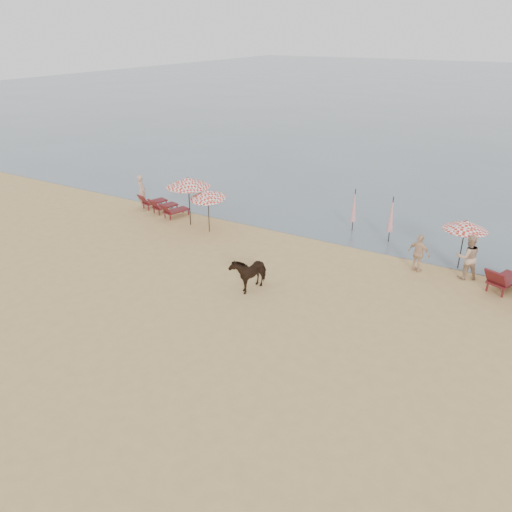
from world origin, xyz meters
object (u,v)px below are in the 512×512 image
at_px(umbrella_open_left_a, 188,182).
at_px(umbrella_closed_left, 354,206).
at_px(umbrella_open_right, 466,225).
at_px(lounger_cluster_left, 162,205).
at_px(cow, 249,272).
at_px(beachgoer_right_a, 468,257).
at_px(umbrella_open_left_b, 208,194).
at_px(beachgoer_right_b, 419,253).
at_px(beachgoer_left, 142,191).
at_px(umbrella_closed_right, 392,215).

distance_m(umbrella_open_left_a, umbrella_closed_left, 7.97).
bearing_deg(umbrella_open_right, umbrella_open_left_a, 176.47).
bearing_deg(lounger_cluster_left, cow, -14.31).
bearing_deg(umbrella_open_left_a, umbrella_open_right, 28.96).
distance_m(lounger_cluster_left, beachgoer_right_a, 15.13).
distance_m(umbrella_open_left_b, beachgoer_right_b, 9.74).
bearing_deg(umbrella_closed_left, umbrella_open_left_b, -149.12).
height_order(umbrella_open_right, beachgoer_left, umbrella_open_right).
height_order(umbrella_closed_right, beachgoer_right_a, umbrella_closed_right).
xyz_separation_m(lounger_cluster_left, umbrella_closed_right, (11.50, 2.13, 0.94)).
height_order(lounger_cluster_left, beachgoer_right_b, beachgoer_right_b).
bearing_deg(umbrella_closed_right, beachgoer_left, -171.51).
relative_size(lounger_cluster_left, umbrella_closed_right, 1.35).
relative_size(umbrella_open_left_a, umbrella_open_right, 1.16).
xyz_separation_m(umbrella_closed_right, cow, (-3.23, -6.93, -0.67)).
bearing_deg(cow, beachgoer_right_a, 44.24).
bearing_deg(beachgoer_right_b, umbrella_closed_right, -33.00).
bearing_deg(beachgoer_left, lounger_cluster_left, -158.06).
bearing_deg(beachgoer_right_b, umbrella_open_left_a, 21.00).
xyz_separation_m(beachgoer_right_a, beachgoer_right_b, (-1.76, -0.34, -0.11)).
bearing_deg(umbrella_open_left_a, cow, -13.35).
bearing_deg(umbrella_closed_left, umbrella_closed_right, -13.27).
height_order(umbrella_open_left_b, cow, umbrella_open_left_b).
xyz_separation_m(lounger_cluster_left, umbrella_open_left_a, (2.38, -0.68, 1.79)).
bearing_deg(beachgoer_left, cow, -177.98).
bearing_deg(cow, beachgoer_left, 161.44).
distance_m(umbrella_open_right, cow, 8.72).
xyz_separation_m(umbrella_closed_left, beachgoer_right_b, (3.76, -2.79, -0.51)).
bearing_deg(umbrella_closed_right, cow, -115.00).
relative_size(umbrella_open_left_b, beachgoer_right_a, 1.20).
bearing_deg(lounger_cluster_left, umbrella_closed_right, 26.34).
bearing_deg(beachgoer_right_b, lounger_cluster_left, 17.65).
bearing_deg(umbrella_closed_left, beachgoer_left, -167.85).
height_order(umbrella_open_right, beachgoer_right_b, umbrella_open_right).
bearing_deg(lounger_cluster_left, beachgoer_left, -171.26).
bearing_deg(beachgoer_right_a, umbrella_open_left_a, -27.20).
relative_size(umbrella_open_left_b, umbrella_closed_left, 1.02).
height_order(umbrella_closed_left, beachgoer_right_a, umbrella_closed_left).
relative_size(umbrella_open_left_a, beachgoer_left, 1.37).
bearing_deg(beachgoer_right_b, umbrella_open_left_b, 22.89).
height_order(umbrella_closed_right, beachgoer_left, umbrella_closed_right).
relative_size(cow, beachgoer_right_a, 0.87).
distance_m(umbrella_open_right, umbrella_closed_left, 5.45).
bearing_deg(umbrella_open_right, cow, -149.46).
xyz_separation_m(umbrella_open_right, beachgoer_left, (-16.26, -0.72, -0.99)).
height_order(umbrella_open_left_a, umbrella_open_left_b, umbrella_open_left_a).
bearing_deg(umbrella_open_left_a, beachgoer_right_a, 25.30).
height_order(umbrella_open_right, umbrella_closed_right, umbrella_closed_right).
bearing_deg(umbrella_open_left_a, umbrella_closed_left, 45.94).
distance_m(umbrella_open_left_a, umbrella_closed_right, 9.59).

